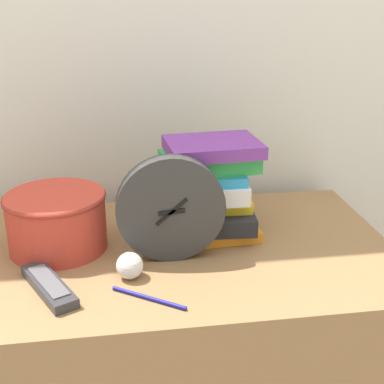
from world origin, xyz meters
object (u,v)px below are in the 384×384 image
(desk_clock, at_px, (171,209))
(tv_remote, at_px, (49,286))
(book_stack, at_px, (208,189))
(crumpled_paper_ball, at_px, (130,266))
(basket, at_px, (57,219))
(pen, at_px, (149,298))

(desk_clock, relative_size, tv_remote, 1.25)
(book_stack, bearing_deg, crumpled_paper_ball, -135.78)
(desk_clock, xyz_separation_m, tv_remote, (-0.25, -0.10, -0.10))
(desk_clock, distance_m, basket, 0.26)
(tv_remote, relative_size, crumpled_paper_ball, 3.37)
(tv_remote, height_order, crumpled_paper_ball, crumpled_paper_ball)
(desk_clock, distance_m, pen, 0.20)
(desk_clock, distance_m, tv_remote, 0.28)
(basket, bearing_deg, desk_clock, -19.16)
(basket, distance_m, tv_remote, 0.19)
(crumpled_paper_ball, bearing_deg, pen, -70.48)
(book_stack, height_order, basket, book_stack)
(tv_remote, height_order, pen, tv_remote)
(desk_clock, bearing_deg, pen, -111.28)
(desk_clock, relative_size, pen, 1.71)
(desk_clock, height_order, crumpled_paper_ball, desk_clock)
(crumpled_paper_ball, height_order, pen, crumpled_paper_ball)
(crumpled_paper_ball, bearing_deg, basket, 134.33)
(book_stack, height_order, crumpled_paper_ball, book_stack)
(desk_clock, xyz_separation_m, basket, (-0.24, 0.08, -0.04))
(crumpled_paper_ball, bearing_deg, desk_clock, 37.45)
(basket, height_order, tv_remote, basket)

